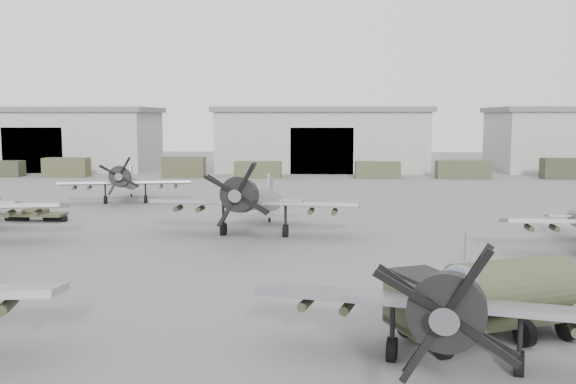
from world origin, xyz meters
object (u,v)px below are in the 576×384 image
Objects in this scene: aircraft_mid_1 at (254,198)px; fuel_tanker at (486,294)px; tug_trailer at (1,213)px; aircraft_far_0 at (125,180)px; aircraft_near_1 at (455,296)px.

aircraft_mid_1 is 20.27m from fuel_tanker.
aircraft_mid_1 is 1.80× the size of tug_trailer.
aircraft_near_1 is at bearing -70.65° from aircraft_far_0.
aircraft_far_0 is (-20.23, 35.33, -0.16)m from aircraft_near_1.
aircraft_far_0 is at bearing 101.08° from fuel_tanker.
fuel_tanker is at bearing -66.63° from aircraft_far_0.
aircraft_near_1 is 1.66× the size of tug_trailer.
aircraft_mid_1 is at bearing 95.05° from fuel_tanker.
aircraft_far_0 is 1.54× the size of tug_trailer.
aircraft_mid_1 is 1.16× the size of aircraft_far_0.
aircraft_mid_1 reaches higher than tug_trailer.
aircraft_mid_1 is 19.32m from tug_trailer.
aircraft_near_1 is 36.97m from tug_trailer.
aircraft_far_0 reaches higher than fuel_tanker.
aircraft_near_1 is 0.92× the size of aircraft_mid_1.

